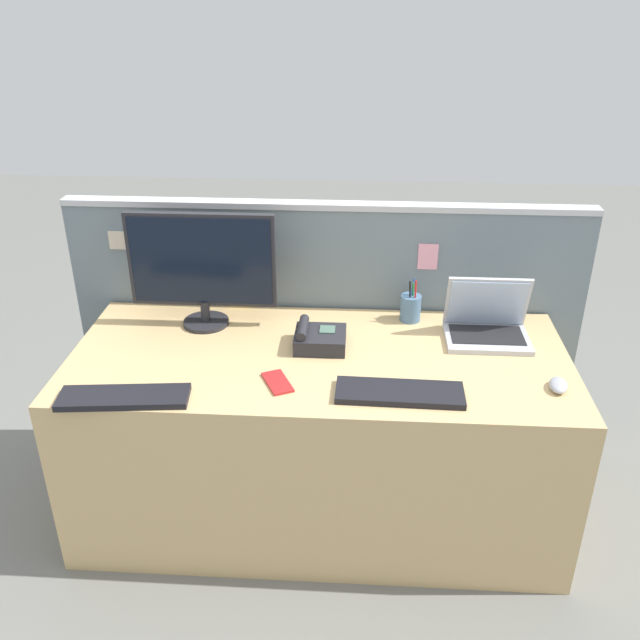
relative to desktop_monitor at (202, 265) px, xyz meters
name	(u,v)px	position (x,y,z in m)	size (l,w,h in m)	color
ground_plane	(319,506)	(0.47, -0.23, -0.97)	(10.00, 10.00, 0.00)	slate
desk	(319,435)	(0.47, -0.23, -0.61)	(1.84, 0.80, 0.72)	tan
cubicle_divider	(326,332)	(0.47, 0.21, -0.39)	(2.13, 0.08, 1.17)	slate
desktop_monitor	(202,265)	(0.00, 0.00, 0.00)	(0.57, 0.18, 0.46)	#232328
laptop	(487,322)	(1.10, -0.05, -0.19)	(0.31, 0.23, 0.24)	#B2B5BC
desk_phone	(319,338)	(0.46, -0.17, -0.22)	(0.19, 0.17, 0.10)	#232328
keyboard_main	(400,393)	(0.75, -0.48, -0.24)	(0.42, 0.15, 0.02)	black
keyboard_spare	(124,397)	(-0.15, -0.57, -0.24)	(0.42, 0.13, 0.02)	black
computer_mouse_right_hand	(558,385)	(1.29, -0.41, -0.24)	(0.06, 0.10, 0.03)	#9EA0A8
pen_cup	(411,308)	(0.81, 0.08, -0.20)	(0.08, 0.08, 0.18)	#4C7093
cell_phone_red_case	(277,382)	(0.34, -0.43, -0.25)	(0.07, 0.15, 0.01)	#B22323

